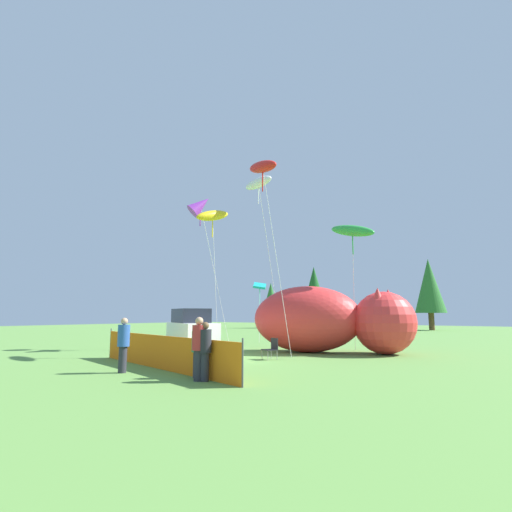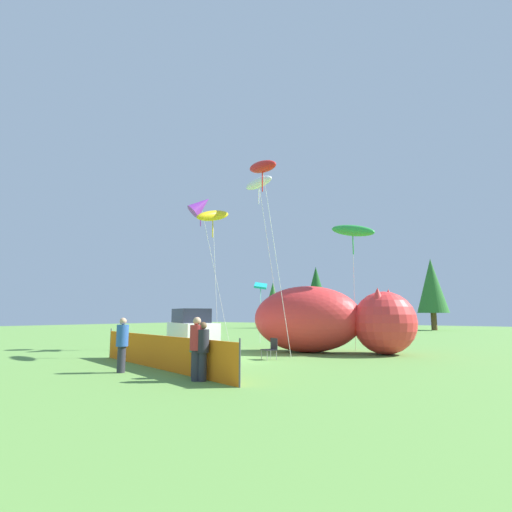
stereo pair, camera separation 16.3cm
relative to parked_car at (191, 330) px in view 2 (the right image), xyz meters
The scene contains 18 objects.
ground_plane 4.13m from the parked_car, 24.96° to the right, with size 120.00×120.00×0.00m, color #609342.
parked_car is the anchor object (origin of this frame).
folding_chair 5.70m from the parked_car, ahead, with size 0.72×0.72×0.91m.
inflatable_cat 7.17m from the parked_car, 29.40° to the left, with size 8.33×5.34×3.39m.
safety_fence 6.84m from the parked_car, 53.50° to the right, with size 9.42×2.23×1.30m.
spectator_in_grey_shirt 9.69m from the parked_car, 41.78° to the right, with size 0.37×0.37×1.71m.
spectator_in_yellow_shirt 7.87m from the parked_car, 60.85° to the right, with size 0.40×0.40×1.82m.
spectator_in_red_shirt 9.61m from the parked_car, 42.83° to the right, with size 0.40×0.40×1.86m.
spectator_in_white_shirt 8.98m from the parked_car, 42.94° to the right, with size 0.36×0.36×1.64m.
kite_red_lizard 9.31m from the parked_car, ahead, with size 2.83×1.58×9.91m.
kite_green_fish 10.18m from the parked_car, 34.62° to the left, with size 2.62×1.22×7.02m.
kite_purple_delta 7.62m from the parked_car, 124.34° to the left, with size 2.29×2.20×9.28m.
kite_yellow_hero 6.70m from the parked_car, 88.78° to the left, with size 1.38×2.50×8.23m.
kite_teal_diamond 9.10m from the parked_car, 101.28° to the left, with size 1.49×1.90×4.32m.
kite_white_ghost 9.50m from the parked_car, 61.02° to the left, with size 1.96×2.83×10.28m.
horizon_tree_east 36.99m from the parked_car, 108.22° to the left, with size 3.61×3.61×8.61m.
horizon_tree_west 35.74m from the parked_car, 117.75° to the left, with size 2.67×2.67×6.37m.
horizon_tree_northeast 37.28m from the parked_car, 84.71° to the left, with size 3.66×3.66×8.73m.
Camera 2 is at (12.15, -13.42, 1.95)m, focal length 28.00 mm.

